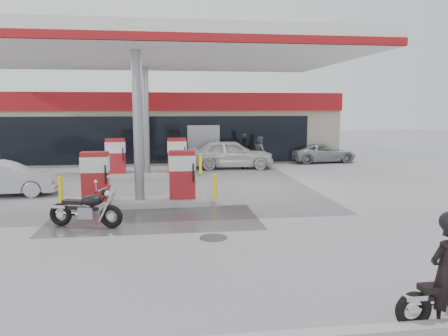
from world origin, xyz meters
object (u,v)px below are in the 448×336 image
(pump_island_far, at_px, (147,161))
(parked_motorcycle, at_px, (87,210))
(hatchback_silver, at_px, (3,178))
(parked_car_right, at_px, (323,153))
(parked_car_left, at_px, (14,153))
(biker_main, at_px, (446,273))
(pump_island_near, at_px, (140,184))
(sedan_white, at_px, (231,154))
(biker_walking, at_px, (244,152))
(attendant, at_px, (260,151))

(pump_island_far, relative_size, parked_motorcycle, 2.52)
(hatchback_silver, distance_m, parked_car_right, 16.92)
(parked_car_left, bearing_deg, biker_main, -131.18)
(pump_island_near, bearing_deg, sedan_white, 62.28)
(pump_island_near, bearing_deg, biker_walking, 58.69)
(parked_car_left, height_order, biker_walking, biker_walking)
(pump_island_near, bearing_deg, parked_car_right, 45.00)
(pump_island_far, height_order, parked_motorcycle, pump_island_far)
(biker_walking, bearing_deg, parked_car_right, 2.17)
(biker_main, bearing_deg, parked_motorcycle, -60.97)
(attendant, height_order, biker_walking, biker_walking)
(biker_main, xyz_separation_m, hatchback_silver, (-9.89, 11.00, -0.18))
(attendant, xyz_separation_m, parked_car_left, (-13.80, 3.20, -0.26))
(pump_island_near, distance_m, parked_car_left, 14.31)
(attendant, bearing_deg, parked_motorcycle, 146.40)
(pump_island_near, distance_m, hatchback_silver, 5.48)
(biker_main, distance_m, parked_car_left, 24.36)
(pump_island_near, relative_size, pump_island_far, 1.00)
(biker_main, relative_size, attendant, 1.00)
(parked_car_right, bearing_deg, hatchback_silver, 111.49)
(pump_island_far, relative_size, biker_walking, 2.99)
(sedan_white, distance_m, attendant, 1.80)
(parked_car_right, xyz_separation_m, biker_walking, (-5.01, -1.80, 0.32))
(pump_island_far, bearing_deg, sedan_white, 27.05)
(biker_main, height_order, parked_motorcycle, biker_main)
(pump_island_far, distance_m, biker_main, 15.59)
(hatchback_silver, xyz_separation_m, parked_car_right, (15.01, 7.80, -0.09))
(parked_motorcycle, distance_m, parked_car_left, 15.95)
(pump_island_far, bearing_deg, pump_island_near, -90.00)
(biker_main, xyz_separation_m, sedan_white, (-0.57, 17.00, -0.06))
(pump_island_near, relative_size, hatchback_silver, 1.34)
(attendant, bearing_deg, sedan_white, 108.54)
(biker_walking, bearing_deg, attendant, 13.09)
(hatchback_silver, bearing_deg, parked_motorcycle, -145.04)
(parked_car_right, bearing_deg, parked_motorcycle, 132.14)
(sedan_white, relative_size, attendant, 2.72)
(sedan_white, relative_size, hatchback_silver, 1.15)
(sedan_white, xyz_separation_m, attendant, (1.69, 0.60, 0.06))
(pump_island_far, xyz_separation_m, attendant, (6.00, 2.80, 0.10))
(hatchback_silver, xyz_separation_m, biker_walking, (10.00, 6.00, 0.23))
(pump_island_far, height_order, attendant, pump_island_far)
(sedan_white, bearing_deg, biker_walking, -85.82)
(parked_motorcycle, height_order, hatchback_silver, hatchback_silver)
(sedan_white, distance_m, biker_walking, 0.69)
(sedan_white, bearing_deg, pump_island_far, 121.23)
(pump_island_far, bearing_deg, biker_walking, 23.80)
(sedan_white, bearing_deg, biker_main, -173.90)
(sedan_white, height_order, parked_car_left, sedan_white)
(parked_motorcycle, height_order, sedan_white, sedan_white)
(sedan_white, distance_m, parked_car_right, 5.97)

